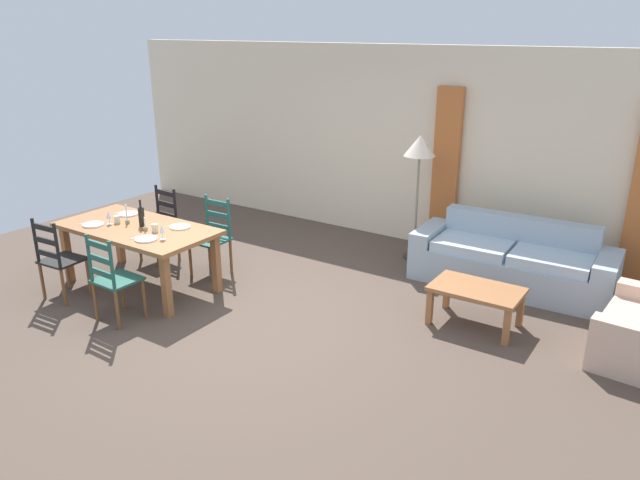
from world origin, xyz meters
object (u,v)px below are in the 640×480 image
couch (512,262)px  standing_lamp (420,153)px  coffee_cup_primary (155,228)px  dining_chair_near_right (113,279)px  wine_glass_near_right (162,230)px  wine_glass_near_left (109,215)px  dining_chair_far_left (161,225)px  dining_table (137,234)px  coffee_cup_secondary (117,219)px  dining_chair_far_right (212,237)px  coffee_table (476,293)px  dining_chair_near_left (58,259)px  wine_bottle (141,216)px

couch → standing_lamp: standing_lamp is taller
coffee_cup_primary → dining_chair_near_right: bearing=-78.3°
standing_lamp → wine_glass_near_right: bearing=-121.4°
couch → wine_glass_near_left: bearing=-147.0°
wine_glass_near_right → dining_chair_far_left: bearing=139.7°
dining_table → couch: size_ratio=0.82×
dining_chair_near_right → coffee_cup_secondary: size_ratio=10.67×
dining_chair_far_left → dining_chair_far_right: size_ratio=1.00×
dining_chair_far_left → wine_glass_near_right: (1.07, -0.90, 0.38)m
coffee_cup_secondary → couch: size_ratio=0.04×
wine_glass_near_right → coffee_table: wine_glass_near_right is taller
dining_chair_far_left → standing_lamp: (2.76, 1.88, 0.93)m
dining_table → coffee_cup_primary: coffee_cup_primary is taller
dining_chair_far_left → dining_chair_far_right: bearing=1.6°
coffee_cup_primary → coffee_table: size_ratio=0.10×
dining_table → coffee_table: 3.85m
dining_chair_far_left → dining_table: bearing=-58.1°
dining_chair_near_left → wine_bottle: bearing=55.4°
coffee_cup_primary → dining_chair_far_left: bearing=135.9°
dining_chair_far_right → coffee_table: size_ratio=1.07×
wine_glass_near_left → standing_lamp: size_ratio=0.10×
couch → standing_lamp: bearing=172.2°
wine_glass_near_left → coffee_cup_secondary: size_ratio=1.79×
dining_table → couch: 4.40m
dining_table → coffee_cup_secondary: coffee_cup_secondary is taller
dining_chair_far_left → standing_lamp: 3.47m
coffee_cup_primary → dining_chair_far_right: bearing=82.8°
dining_chair_near_left → dining_table: bearing=56.4°
dining_chair_far_right → wine_glass_near_left: dining_chair_far_right is taller
coffee_cup_secondary → coffee_cup_primary: bearing=2.7°
dining_table → wine_glass_near_right: size_ratio=11.80×
coffee_table → wine_bottle: bearing=-161.6°
coffee_cup_secondary → dining_table: bearing=7.8°
wine_bottle → wine_glass_near_right: wine_bottle is taller
wine_bottle → coffee_table: bearing=18.4°
dining_chair_near_right → couch: bearing=45.3°
wine_glass_near_left → wine_glass_near_right: size_ratio=1.00×
coffee_cup_secondary → dining_chair_far_left: bearing=103.0°
coffee_cup_secondary → dining_chair_near_left: bearing=-105.8°
wine_bottle → wine_glass_near_left: (-0.37, -0.16, -0.01)m
dining_chair_far_right → couch: size_ratio=0.42×
coffee_cup_primary → dining_chair_near_left: bearing=-138.3°
wine_glass_near_left → wine_glass_near_right: bearing=-1.6°
dining_table → dining_chair_far_right: bearing=61.7°
coffee_cup_primary → standing_lamp: standing_lamp is taller
standing_lamp → dining_table: bearing=-131.0°
wine_glass_near_left → dining_chair_far_right: bearing=50.4°
dining_chair_far_right → standing_lamp: bearing=44.8°
wine_glass_near_left → standing_lamp: bearing=46.5°
dining_chair_far_left → coffee_cup_primary: 1.15m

